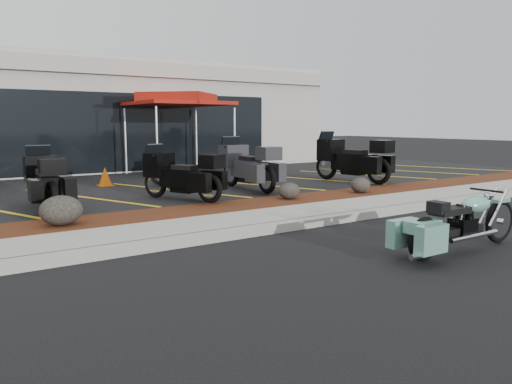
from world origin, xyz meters
TOP-DOWN VIEW (x-y plane):
  - ground at (0.00, 0.00)m, footprint 90.00×90.00m
  - curb at (0.00, 0.90)m, footprint 24.00×0.25m
  - sidewalk at (0.00, 1.60)m, footprint 24.00×1.20m
  - mulch_bed at (0.00, 2.80)m, footprint 24.00×1.20m
  - upper_lot at (0.00, 8.20)m, footprint 26.00×9.60m
  - dealership_building at (0.00, 14.47)m, footprint 18.00×8.16m
  - boulder_left at (-3.39, 2.69)m, footprint 0.69×0.58m
  - boulder_mid at (1.43, 2.84)m, footprint 0.51×0.43m
  - boulder_right at (3.46, 2.67)m, footprint 0.51×0.43m
  - hero_cruiser at (1.96, -1.66)m, footprint 2.51×0.65m
  - touring_black_front at (-3.21, 5.28)m, footprint 0.90×2.14m
  - touring_black_mid at (-0.90, 4.72)m, footprint 1.58×2.22m
  - touring_grey at (1.54, 5.47)m, footprint 0.89×2.28m
  - touring_black_rear at (4.74, 5.30)m, footprint 1.35×2.58m
  - traffic_cone at (-1.19, 7.43)m, footprint 0.45×0.45m
  - popup_canopy at (1.71, 8.96)m, footprint 3.05×3.05m

SIDE VIEW (x-z plane):
  - ground at x=0.00m, z-range 0.00..0.00m
  - curb at x=0.00m, z-range 0.00..0.15m
  - sidewalk at x=0.00m, z-range 0.00..0.15m
  - upper_lot at x=0.00m, z-range 0.00..0.15m
  - mulch_bed at x=0.00m, z-range 0.00..0.16m
  - boulder_mid at x=1.43m, z-range 0.16..0.52m
  - boulder_right at x=3.46m, z-range 0.16..0.52m
  - boulder_left at x=-3.39m, z-range 0.16..0.65m
  - traffic_cone at x=-1.19m, z-range 0.15..0.66m
  - hero_cruiser at x=1.96m, z-range 0.00..0.88m
  - touring_black_mid at x=-0.90m, z-range 0.15..1.36m
  - touring_black_front at x=-3.21m, z-range 0.15..1.37m
  - touring_grey at x=1.54m, z-range 0.15..1.47m
  - touring_black_rear at x=4.74m, z-range 0.15..1.58m
  - dealership_building at x=0.00m, z-range 0.01..4.01m
  - popup_canopy at x=1.71m, z-range 1.21..3.80m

